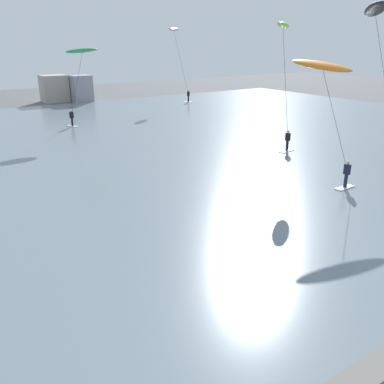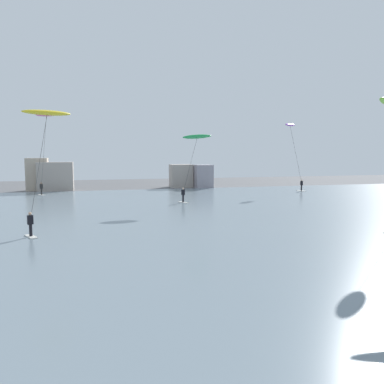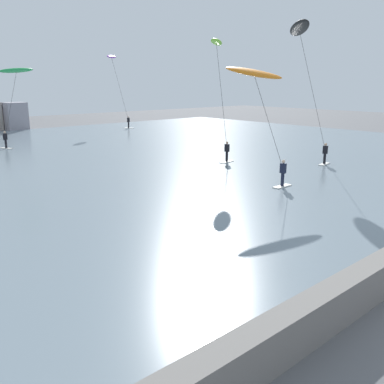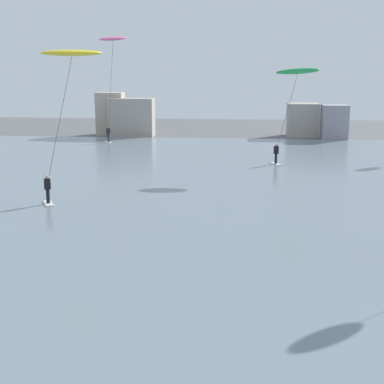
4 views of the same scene
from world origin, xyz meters
TOP-DOWN VIEW (x-y plane):
  - water_bay at (0.00, 30.75)m, footprint 84.00×52.00m
  - kitesurfer_purple at (20.63, 51.37)m, footprint 2.98×4.99m
  - kitesurfer_orange at (9.61, 16.75)m, footprint 4.05×4.53m
  - kitesurfer_black at (17.69, 19.25)m, footprint 3.53×5.35m
  - kitesurfer_green at (3.22, 40.07)m, footprint 3.54×2.30m
  - kitesurfer_lime at (13.05, 23.59)m, footprint 2.66×3.47m

SIDE VIEW (x-z plane):
  - water_bay at x=0.00m, z-range 0.00..0.10m
  - kitesurfer_orange at x=9.61m, z-range 2.73..10.03m
  - kitesurfer_green at x=3.22m, z-range 2.91..10.48m
  - kitesurfer_lime at x=13.05m, z-range 3.43..12.94m
  - kitesurfer_purple at x=20.63m, z-range 3.77..13.71m
  - kitesurfer_black at x=17.69m, z-range 4.22..15.01m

